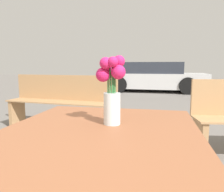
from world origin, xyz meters
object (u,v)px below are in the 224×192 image
Objects in this scene: table_front at (99,152)px; bench_near at (63,99)px; flower_vase at (111,90)px; parked_car at (153,77)px.

table_front is 0.57× the size of bench_near.
bench_near is at bearing 120.63° from table_front.
flower_vase is 0.08× the size of parked_car.
parked_car is (1.04, 5.67, 0.08)m from bench_near.
flower_vase is at bearing -57.61° from bench_near.
flower_vase reaches higher than bench_near.
table_front is 2.64m from bench_near.
parked_car is (-0.30, 7.94, -0.08)m from table_front.
bench_near reaches higher than table_front.
parked_car reaches higher than flower_vase.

